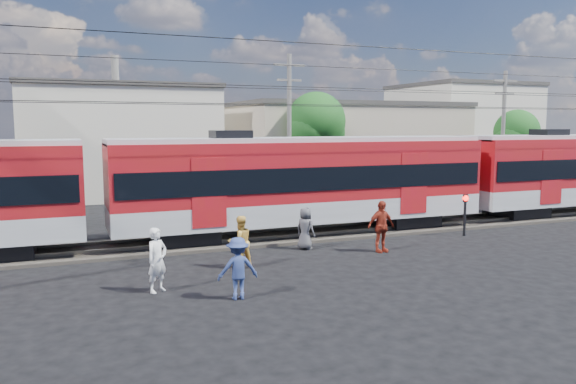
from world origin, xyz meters
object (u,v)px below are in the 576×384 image
at_px(car_silver, 551,187).
at_px(crossing_signal, 465,207).
at_px(pedestrian_c, 238,268).
at_px(commuter_train, 309,179).
at_px(pedestrian_a, 157,260).

distance_m(car_silver, crossing_signal, 15.77).
bearing_deg(crossing_signal, pedestrian_c, -157.45).
bearing_deg(pedestrian_c, commuter_train, -122.22).
distance_m(pedestrian_c, crossing_signal, 12.41).
relative_size(commuter_train, pedestrian_c, 29.64).
bearing_deg(car_silver, pedestrian_a, 102.32).
distance_m(pedestrian_a, crossing_signal, 13.77).
height_order(car_silver, crossing_signal, crossing_signal).
xyz_separation_m(commuter_train, pedestrian_a, (-7.31, -5.94, -1.48)).
relative_size(pedestrian_a, car_silver, 0.46).
bearing_deg(pedestrian_a, crossing_signal, -20.28).
bearing_deg(crossing_signal, commuter_train, 156.27).
distance_m(commuter_train, car_silver, 20.39).
distance_m(commuter_train, crossing_signal, 6.72).
bearing_deg(pedestrian_a, car_silver, -11.10).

